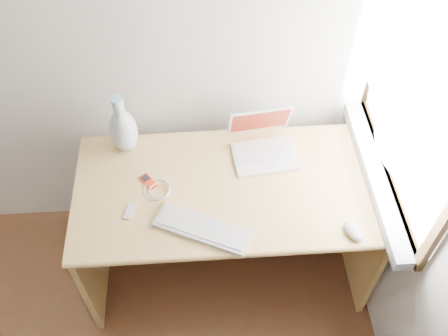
{
  "coord_description": "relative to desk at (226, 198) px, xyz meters",
  "views": [
    {
      "loc": [
        0.89,
        -0.09,
        2.59
      ],
      "look_at": [
        0.99,
        1.35,
        0.83
      ],
      "focal_mm": 40.0,
      "sensor_mm": 36.0,
      "label": 1
    }
  ],
  "objects": [
    {
      "name": "window",
      "position": [
        0.71,
        -0.09,
        0.74
      ],
      "size": [
        0.11,
        0.99,
        1.1
      ],
      "color": "white",
      "rests_on": "right_wall"
    },
    {
      "name": "ipod",
      "position": [
        -0.37,
        -0.04,
        0.22
      ],
      "size": [
        0.09,
        0.1,
        0.01
      ],
      "rotation": [
        0.0,
        0.0,
        0.65
      ],
      "color": "red",
      "rests_on": "desk"
    },
    {
      "name": "cable_coil",
      "position": [
        -0.33,
        -0.09,
        0.22
      ],
      "size": [
        0.17,
        0.17,
        0.01
      ],
      "primitive_type": "torus",
      "rotation": [
        0.0,
        0.0,
        -0.39
      ],
      "color": "silver",
      "rests_on": "desk"
    },
    {
      "name": "laptop",
      "position": [
        0.19,
        0.12,
        0.27
      ],
      "size": [
        0.33,
        0.29,
        0.21
      ],
      "rotation": [
        0.0,
        0.0,
        0.11
      ],
      "color": "white",
      "rests_on": "desk"
    },
    {
      "name": "desk",
      "position": [
        0.0,
        0.0,
        0.0
      ],
      "size": [
        1.42,
        0.71,
        0.75
      ],
      "color": "#DCB36B",
      "rests_on": "floor"
    },
    {
      "name": "mouse",
      "position": [
        0.52,
        -0.38,
        0.24
      ],
      "size": [
        0.1,
        0.13,
        0.04
      ],
      "primitive_type": "ellipsoid",
      "rotation": [
        0.0,
        0.0,
        0.4
      ],
      "color": "white",
      "rests_on": "desk"
    },
    {
      "name": "vase",
      "position": [
        -0.48,
        0.18,
        0.35
      ],
      "size": [
        0.13,
        0.13,
        0.34
      ],
      "color": "silver",
      "rests_on": "desk"
    },
    {
      "name": "external_keyboard",
      "position": [
        -0.12,
        -0.32,
        0.23
      ],
      "size": [
        0.44,
        0.3,
        0.02
      ],
      "rotation": [
        0.0,
        0.0,
        -0.44
      ],
      "color": "silver",
      "rests_on": "desk"
    },
    {
      "name": "remote",
      "position": [
        -0.45,
        -0.2,
        0.22
      ],
      "size": [
        0.06,
        0.09,
        0.01
      ],
      "primitive_type": "cube",
      "rotation": [
        0.0,
        0.0,
        -0.3
      ],
      "color": "silver",
      "rests_on": "desk"
    }
  ]
}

